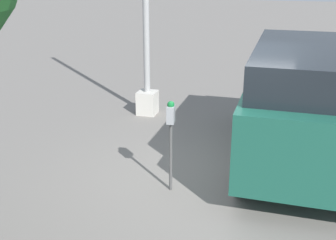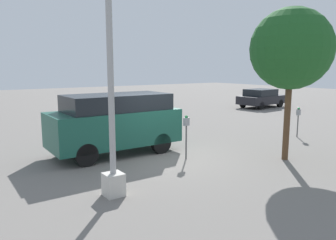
# 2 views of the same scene
# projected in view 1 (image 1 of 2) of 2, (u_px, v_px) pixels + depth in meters

# --- Properties ---
(ground_plane) EXTENTS (80.00, 80.00, 0.00)m
(ground_plane) POSITION_uv_depth(u_px,v_px,m) (206.00, 179.00, 7.01)
(ground_plane) COLOR slate
(parking_meter_near) EXTENTS (0.21, 0.14, 1.47)m
(parking_meter_near) POSITION_uv_depth(u_px,v_px,m) (171.00, 126.00, 6.30)
(parking_meter_near) COLOR #4C4C4C
(parking_meter_near) RESTS_ON ground
(lamp_post) EXTENTS (0.44, 0.44, 5.93)m
(lamp_post) POSITION_uv_depth(u_px,v_px,m) (146.00, 39.00, 9.49)
(lamp_post) COLOR beige
(lamp_post) RESTS_ON ground
(parked_van) EXTENTS (4.47, 1.98, 2.11)m
(parked_van) POSITION_uv_depth(u_px,v_px,m) (306.00, 101.00, 7.23)
(parked_van) COLOR #195142
(parked_van) RESTS_ON ground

